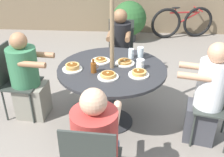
{
  "coord_description": "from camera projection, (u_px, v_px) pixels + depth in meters",
  "views": [
    {
      "loc": [
        0.19,
        -2.66,
        2.06
      ],
      "look_at": [
        0.0,
        0.0,
        0.62
      ],
      "focal_mm": 42.0,
      "sensor_mm": 36.0,
      "label": 1
    }
  ],
  "objects": [
    {
      "name": "pancake_plate_d",
      "position": [
        108.0,
        76.0,
        2.75
      ],
      "size": [
        0.22,
        0.22,
        0.06
      ],
      "color": "silver",
      "rests_on": "patio_table"
    },
    {
      "name": "patio_chair_south",
      "position": [
        224.0,
        102.0,
        2.76
      ],
      "size": [
        0.5,
        0.5,
        0.94
      ],
      "rotation": [
        0.0,
        0.0,
        1.35
      ],
      "color": "#333833",
      "rests_on": "ground"
    },
    {
      "name": "diner_north",
      "position": [
        28.0,
        80.0,
        3.23
      ],
      "size": [
        0.54,
        0.38,
        1.12
      ],
      "rotation": [
        0.0,
        0.0,
        -1.65
      ],
      "color": "gray",
      "rests_on": "ground"
    },
    {
      "name": "pancake_plate_a",
      "position": [
        72.0,
        67.0,
        2.91
      ],
      "size": [
        0.22,
        0.22,
        0.07
      ],
      "color": "silver",
      "rests_on": "patio_table"
    },
    {
      "name": "pancake_plate_e",
      "position": [
        125.0,
        62.0,
        3.04
      ],
      "size": [
        0.22,
        0.22,
        0.05
      ],
      "color": "silver",
      "rests_on": "patio_table"
    },
    {
      "name": "pancake_plate_c",
      "position": [
        101.0,
        60.0,
        3.1
      ],
      "size": [
        0.22,
        0.22,
        0.05
      ],
      "color": "silver",
      "rests_on": "patio_table"
    },
    {
      "name": "drinking_glass_b",
      "position": [
        131.0,
        53.0,
        3.18
      ],
      "size": [
        0.07,
        0.07,
        0.12
      ],
      "primitive_type": "cylinder",
      "color": "silver",
      "rests_on": "patio_table"
    },
    {
      "name": "diner_east",
      "position": [
        96.0,
        151.0,
        2.17
      ],
      "size": [
        0.38,
        0.51,
        1.11
      ],
      "rotation": [
        0.0,
        0.0,
        -0.05
      ],
      "color": "slate",
      "rests_on": "ground"
    },
    {
      "name": "potted_shrub",
      "position": [
        129.0,
        19.0,
        5.69
      ],
      "size": [
        0.74,
        0.74,
        0.87
      ],
      "color": "#3D3D3F",
      "rests_on": "ground"
    },
    {
      "name": "diner_west",
      "position": [
        120.0,
        50.0,
        3.99
      ],
      "size": [
        0.34,
        0.53,
        1.16
      ],
      "rotation": [
        0.0,
        0.0,
        -3.18
      ],
      "color": "beige",
      "rests_on": "ground"
    },
    {
      "name": "pancake_plate_b",
      "position": [
        139.0,
        73.0,
        2.79
      ],
      "size": [
        0.22,
        0.22,
        0.06
      ],
      "color": "silver",
      "rests_on": "patio_table"
    },
    {
      "name": "patio_chair_north",
      "position": [
        14.0,
        77.0,
        3.24
      ],
      "size": [
        0.45,
        0.45,
        0.94
      ],
      "rotation": [
        0.0,
        0.0,
        -1.65
      ],
      "color": "#333833",
      "rests_on": "ground"
    },
    {
      "name": "coffee_cup",
      "position": [
        140.0,
        64.0,
        2.92
      ],
      "size": [
        0.09,
        0.09,
        0.11
      ],
      "color": "white",
      "rests_on": "patio_table"
    },
    {
      "name": "bicycle",
      "position": [
        182.0,
        22.0,
        5.94
      ],
      "size": [
        1.42,
        0.47,
        0.71
      ],
      "rotation": [
        0.0,
        0.0,
        0.21
      ],
      "color": "black",
      "rests_on": "ground"
    },
    {
      "name": "syrup_bottle",
      "position": [
        94.0,
        67.0,
        2.83
      ],
      "size": [
        0.08,
        0.06,
        0.16
      ],
      "color": "brown",
      "rests_on": "patio_table"
    },
    {
      "name": "ground_plane",
      "position": [
        112.0,
        121.0,
        3.33
      ],
      "size": [
        12.0,
        12.0,
        0.0
      ],
      "primitive_type": "plane",
      "color": "gray"
    },
    {
      "name": "diner_south",
      "position": [
        207.0,
        98.0,
        2.8
      ],
      "size": [
        0.54,
        0.4,
        1.18
      ],
      "rotation": [
        0.0,
        0.0,
        1.35
      ],
      "color": "#3D3D42",
      "rests_on": "ground"
    },
    {
      "name": "umbrella_pole",
      "position": [
        112.0,
        45.0,
        2.84
      ],
      "size": [
        0.05,
        0.05,
        2.06
      ],
      "primitive_type": "cylinder",
      "color": "#846B4C",
      "rests_on": "ground"
    },
    {
      "name": "patio_chair_west",
      "position": [
        120.0,
        47.0,
        4.15
      ],
      "size": [
        0.43,
        0.43,
        0.94
      ],
      "rotation": [
        0.0,
        0.0,
        -3.18
      ],
      "color": "#333833",
      "rests_on": "ground"
    },
    {
      "name": "drinking_glass_a",
      "position": [
        140.0,
        52.0,
        3.21
      ],
      "size": [
        0.08,
        0.08,
        0.12
      ],
      "primitive_type": "cylinder",
      "color": "silver",
      "rests_on": "patio_table"
    },
    {
      "name": "patio_table",
      "position": [
        112.0,
        76.0,
        3.01
      ],
      "size": [
        1.24,
        1.24,
        0.76
      ],
      "color": "#28282B",
      "rests_on": "ground"
    }
  ]
}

